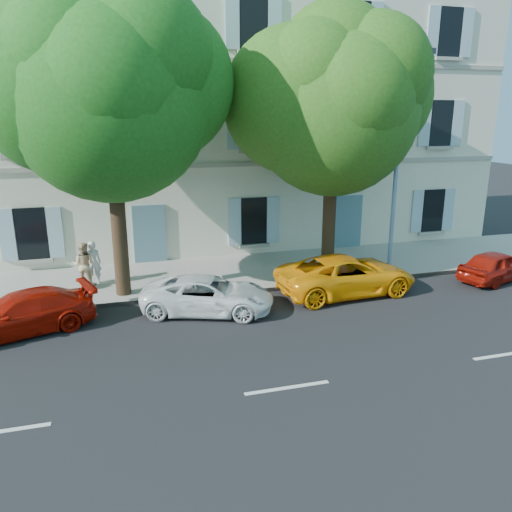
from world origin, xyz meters
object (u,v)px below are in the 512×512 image
object	(u,v)px
tree_left	(109,100)
pedestrian_b	(84,265)
car_yellow_supercar	(346,275)
tree_right	(333,111)
pedestrian_a	(93,262)
street_lamp	(400,153)
car_red_coupe	(21,314)
car_red_hatchback	(496,266)
car_white_coupe	(208,295)

from	to	relation	value
tree_left	pedestrian_b	xyz separation A→B (m)	(-1.27, 1.18, -5.45)
car_yellow_supercar	tree_right	xyz separation A→B (m)	(0.20, 2.05, 5.41)
tree_right	pedestrian_a	xyz separation A→B (m)	(-8.57, 0.98, -5.15)
tree_right	street_lamp	size ratio (longest dim) A/B	1.16
tree_left	street_lamp	distance (m)	10.08
tree_right	pedestrian_b	size ratio (longest dim) A/B	5.89
car_red_coupe	pedestrian_a	distance (m)	4.00
pedestrian_a	car_yellow_supercar	bearing A→B (deg)	161.83
car_red_coupe	car_red_hatchback	world-z (taller)	car_red_coupe
street_lamp	car_red_hatchback	bearing A→B (deg)	-24.48
tree_left	tree_right	xyz separation A→B (m)	(7.60, 0.41, -0.30)
car_red_hatchback	pedestrian_a	size ratio (longest dim) A/B	2.14
car_red_coupe	car_yellow_supercar	size ratio (longest dim) A/B	0.83
tree_left	car_yellow_supercar	bearing A→B (deg)	-12.52
car_red_hatchback	tree_right	distance (m)	8.31
tree_right	car_white_coupe	bearing A→B (deg)	-154.40
pedestrian_b	car_red_hatchback	bearing A→B (deg)	-179.80
street_lamp	pedestrian_b	world-z (taller)	street_lamp
tree_left	pedestrian_a	bearing A→B (deg)	124.96
car_red_hatchback	tree_right	xyz separation A→B (m)	(-5.78, 2.29, 5.51)
car_red_hatchback	pedestrian_b	xyz separation A→B (m)	(-14.65, 3.07, 0.36)
car_red_hatchback	pedestrian_b	bearing A→B (deg)	60.32
car_white_coupe	street_lamp	world-z (taller)	street_lamp
car_red_coupe	car_white_coupe	distance (m)	5.35
car_yellow_supercar	street_lamp	size ratio (longest dim) A/B	0.61
pedestrian_a	car_red_coupe	bearing A→B (deg)	63.81
car_red_hatchback	tree_right	world-z (taller)	tree_right
tree_right	pedestrian_a	size ratio (longest dim) A/B	5.92
tree_left	tree_right	bearing A→B (deg)	3.08
car_white_coupe	car_red_hatchback	xyz separation A→B (m)	(10.86, 0.14, 0.00)
car_white_coupe	tree_left	distance (m)	6.65
car_white_coupe	car_yellow_supercar	bearing A→B (deg)	-66.39
car_white_coupe	car_red_hatchback	bearing A→B (deg)	-70.13
street_lamp	car_white_coupe	bearing A→B (deg)	-167.00
car_white_coupe	pedestrian_b	distance (m)	4.98
pedestrian_b	street_lamp	bearing A→B (deg)	-175.59
tree_right	car_red_coupe	bearing A→B (deg)	-166.35
tree_left	tree_right	size ratio (longest dim) A/B	1.05
car_white_coupe	tree_left	bearing A→B (deg)	70.22
car_yellow_supercar	car_red_hatchback	distance (m)	5.98
tree_left	tree_right	distance (m)	7.61
car_yellow_supercar	street_lamp	bearing A→B (deg)	-66.20
pedestrian_a	pedestrian_b	size ratio (longest dim) A/B	1.00
car_red_coupe	tree_right	bearing A→B (deg)	85.58
car_white_coupe	car_yellow_supercar	world-z (taller)	car_yellow_supercar
street_lamp	pedestrian_b	distance (m)	11.90
tree_right	street_lamp	world-z (taller)	tree_right
tree_right	street_lamp	distance (m)	2.83
tree_right	car_red_hatchback	bearing A→B (deg)	-21.63
car_yellow_supercar	car_red_hatchback	world-z (taller)	car_yellow_supercar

